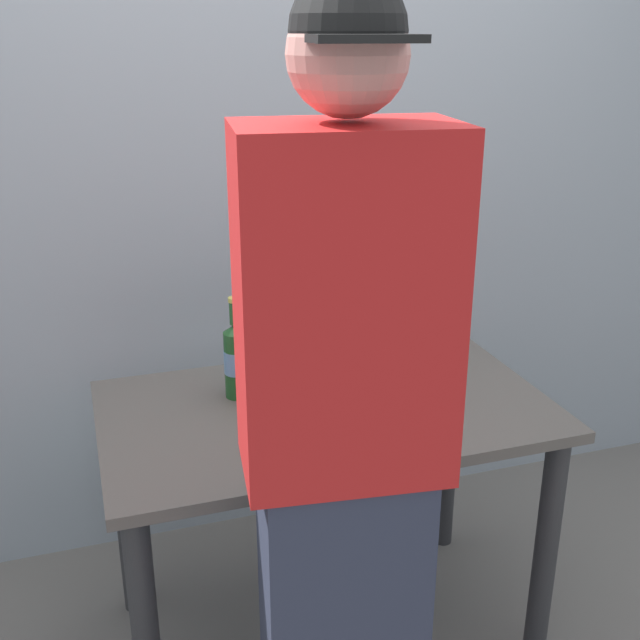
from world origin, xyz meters
The scene contains 8 objects.
ground_plane centered at (0.00, 0.00, 0.00)m, with size 8.00×8.00×0.00m, color slate.
desk centered at (0.00, 0.00, 0.64)m, with size 1.21×0.71×0.77m.
laptop centered at (0.12, 0.02, 0.83)m, with size 0.44×0.44×0.23m.
beer_bottle_dark centered at (-0.22, 0.13, 0.89)m, with size 0.07×0.07×0.29m.
beer_bottle_brown centered at (-0.14, 0.07, 0.90)m, with size 0.07×0.07×0.33m.
person_figure centered at (-0.15, -0.56, 0.93)m, with size 0.41×0.32×1.82m.
coffee_mug centered at (0.23, 0.24, 0.83)m, with size 0.11×0.07×0.11m.
back_wall centered at (0.00, 0.70, 1.30)m, with size 6.00×0.10×2.60m, color #99A3AD.
Camera 1 is at (-0.60, -1.78, 1.73)m, focal length 43.40 mm.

